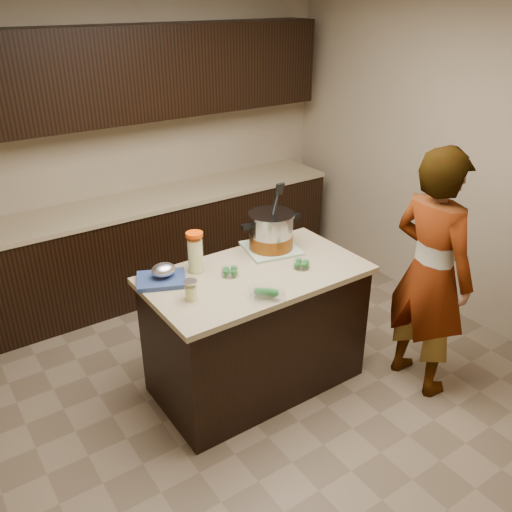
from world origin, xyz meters
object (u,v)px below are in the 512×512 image
(person, at_px, (430,274))
(stock_pot, at_px, (271,233))
(lemonade_pitcher, at_px, (195,254))
(island, at_px, (256,329))

(person, bearing_deg, stock_pot, 40.96)
(lemonade_pitcher, distance_m, person, 1.57)
(island, relative_size, stock_pot, 3.12)
(island, distance_m, lemonade_pitcher, 0.70)
(island, xyz_separation_m, lemonade_pitcher, (-0.31, 0.24, 0.57))
(island, relative_size, person, 0.84)
(island, xyz_separation_m, person, (0.98, -0.63, 0.42))
(stock_pot, distance_m, person, 1.11)
(island, distance_m, person, 1.24)
(stock_pot, bearing_deg, person, -45.03)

